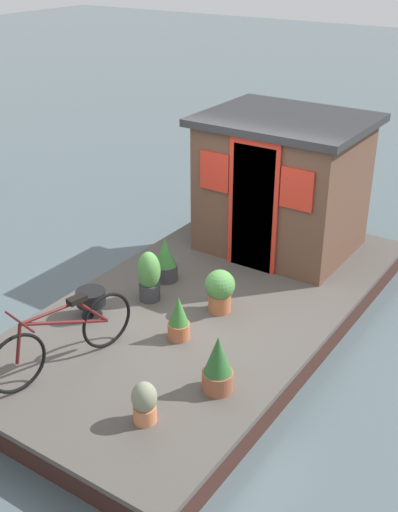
# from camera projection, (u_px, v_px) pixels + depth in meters

# --- Properties ---
(ground_plane) EXTENTS (60.00, 60.00, 0.00)m
(ground_plane) POSITION_uv_depth(u_px,v_px,m) (208.00, 327.00, 8.06)
(ground_plane) COLOR #4C5B60
(houseboat_deck) EXTENTS (5.98, 3.09, 0.38)m
(houseboat_deck) POSITION_uv_depth(u_px,v_px,m) (208.00, 314.00, 7.97)
(houseboat_deck) COLOR #4C4742
(houseboat_deck) RESTS_ON ground_plane
(houseboat_cabin) EXTENTS (1.81, 2.19, 1.89)m
(houseboat_cabin) POSITION_uv_depth(u_px,v_px,m) (282.00, 183.00, 8.85)
(houseboat_cabin) COLOR brown
(houseboat_cabin) RESTS_ON houseboat_deck
(bicycle) EXTENTS (1.71, 0.52, 0.77)m
(bicycle) POSITION_uv_depth(u_px,v_px,m) (64.00, 337.00, 6.53)
(bicycle) COLOR black
(bicycle) RESTS_ON houseboat_deck
(potted_plant_lavender) EXTENTS (0.31, 0.31, 0.62)m
(potted_plant_lavender) POSITION_uv_depth(u_px,v_px,m) (218.00, 365.00, 6.22)
(potted_plant_lavender) COLOR #935138
(potted_plant_lavender) RESTS_ON houseboat_deck
(potted_plant_rosemary) EXTENTS (0.31, 0.31, 0.59)m
(potted_plant_rosemary) POSITION_uv_depth(u_px,v_px,m) (165.00, 260.00, 8.25)
(potted_plant_rosemary) COLOR #38383D
(potted_plant_rosemary) RESTS_ON houseboat_deck
(potted_plant_succulent) EXTENTS (0.36, 0.36, 0.53)m
(potted_plant_succulent) POSITION_uv_depth(u_px,v_px,m) (220.00, 289.00, 7.55)
(potted_plant_succulent) COLOR #B2603D
(potted_plant_succulent) RESTS_ON houseboat_deck
(potted_plant_fern) EXTENTS (0.24, 0.24, 0.43)m
(potted_plant_fern) POSITION_uv_depth(u_px,v_px,m) (144.00, 402.00, 5.85)
(potted_plant_fern) COLOR #C6754C
(potted_plant_fern) RESTS_ON houseboat_deck
(potted_plant_thyme) EXTENTS (0.25, 0.25, 0.53)m
(potted_plant_thyme) POSITION_uv_depth(u_px,v_px,m) (179.00, 319.00, 7.05)
(potted_plant_thyme) COLOR #B2603D
(potted_plant_thyme) RESTS_ON houseboat_deck
(potted_plant_ivy) EXTENTS (0.29, 0.29, 0.64)m
(potted_plant_ivy) POSITION_uv_depth(u_px,v_px,m) (149.00, 276.00, 7.78)
(potted_plant_ivy) COLOR #38383D
(potted_plant_ivy) RESTS_ON houseboat_deck
(charcoal_grill) EXTENTS (0.35, 0.35, 0.33)m
(charcoal_grill) POSITION_uv_depth(u_px,v_px,m) (91.00, 298.00, 7.48)
(charcoal_grill) COLOR black
(charcoal_grill) RESTS_ON houseboat_deck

